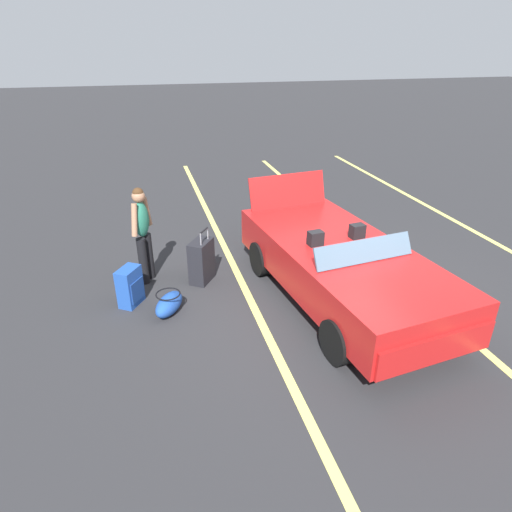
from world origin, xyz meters
TOP-DOWN VIEW (x-y plane):
  - ground_plane at (0.00, 0.00)m, footprint 80.00×80.00m
  - lot_line_near at (0.00, -1.36)m, footprint 18.00×0.12m
  - lot_line_mid at (0.00, 1.34)m, footprint 18.00×0.12m
  - convertible_car at (0.20, 0.02)m, footprint 4.32×2.24m
  - suitcase_large_black at (-1.19, -2.00)m, footprint 0.55×0.50m
  - suitcase_medium_bright at (-0.73, -3.18)m, footprint 0.47×0.42m
  - duffel_bag at (-0.33, -2.64)m, footprint 0.70×0.60m
  - traveler_person at (-1.46, -2.90)m, footprint 0.56×0.38m

SIDE VIEW (x-z plane):
  - ground_plane at x=0.00m, z-range 0.00..0.00m
  - lot_line_near at x=0.00m, z-range 0.00..0.00m
  - lot_line_mid at x=0.00m, z-range 0.00..0.00m
  - duffel_bag at x=-0.33m, z-range -0.01..0.33m
  - suitcase_medium_bright at x=-0.73m, z-range 0.00..0.62m
  - suitcase_large_black at x=-1.19m, z-range -0.11..0.85m
  - convertible_car at x=0.20m, z-range -0.17..1.36m
  - traveler_person at x=-1.46m, z-range 0.10..1.76m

